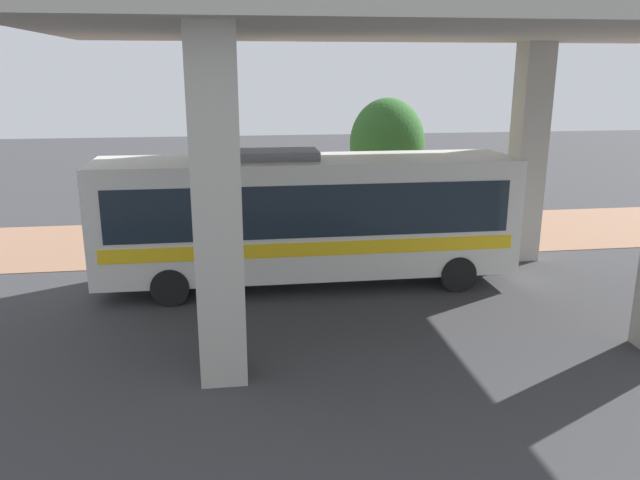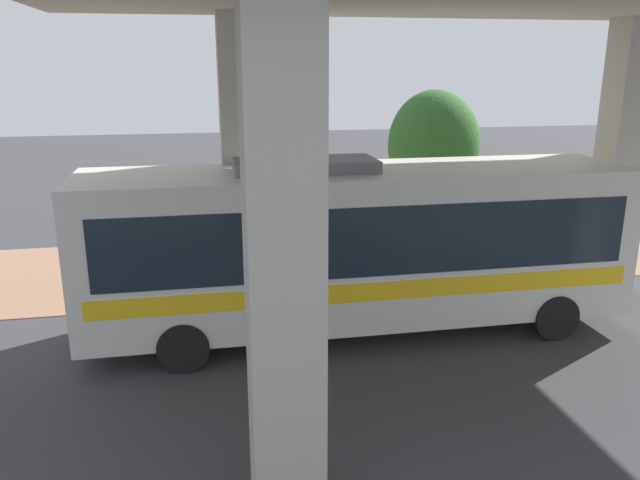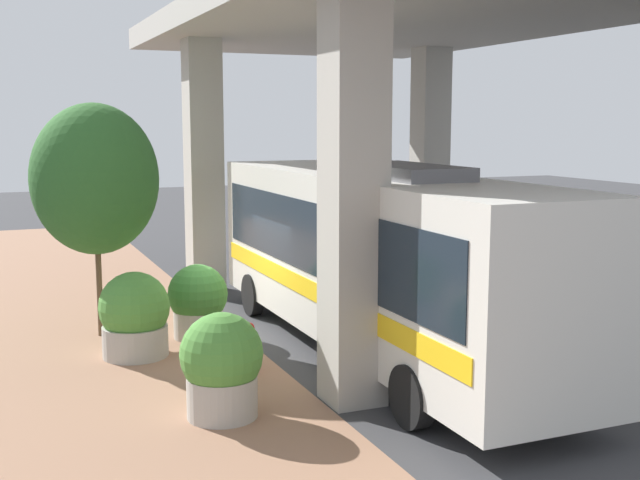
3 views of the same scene
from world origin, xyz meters
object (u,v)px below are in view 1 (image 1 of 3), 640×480
object	(u,v)px
fire_hydrant	(293,243)
street_tree_near	(387,143)
planter_front	(338,218)
planter_back	(371,228)
planter_middle	(229,226)
bus	(307,213)

from	to	relation	value
fire_hydrant	street_tree_near	distance (m)	5.17
planter_front	street_tree_near	xyz separation A→B (m)	(-0.43, 1.85, 2.60)
fire_hydrant	planter_back	distance (m)	2.70
planter_back	street_tree_near	xyz separation A→B (m)	(-1.92, 0.96, 2.61)
fire_hydrant	planter_front	world-z (taller)	planter_front
planter_middle	planter_back	world-z (taller)	planter_middle
bus	planter_back	size ratio (longest dim) A/B	7.19
bus	planter_back	bearing A→B (deg)	139.48
bus	planter_front	distance (m)	4.91
planter_front	planter_middle	size ratio (longest dim) A/B	1.01
planter_back	planter_middle	bearing A→B (deg)	-99.69
planter_front	bus	bearing A→B (deg)	-20.14
planter_middle	street_tree_near	bearing A→B (deg)	101.02
bus	planter_back	distance (m)	4.09
planter_middle	planter_back	bearing A→B (deg)	80.31
planter_middle	street_tree_near	world-z (taller)	street_tree_near
planter_front	fire_hydrant	bearing A→B (deg)	-44.51
fire_hydrant	street_tree_near	size ratio (longest dim) A/B	0.19
planter_back	bus	bearing A→B (deg)	-40.52
bus	planter_middle	bearing A→B (deg)	-149.42
fire_hydrant	planter_middle	distance (m)	2.40
fire_hydrant	planter_front	xyz separation A→B (m)	(-1.80, 1.77, 0.35)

